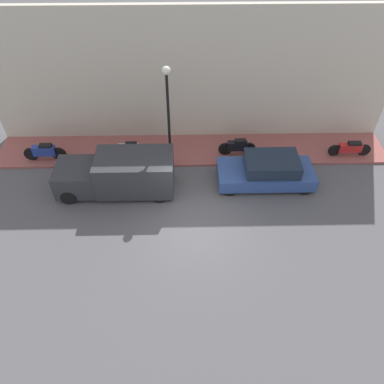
{
  "coord_description": "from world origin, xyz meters",
  "views": [
    {
      "loc": [
        -9.94,
        0.3,
        11.56
      ],
      "look_at": [
        1.27,
        0.08,
        0.6
      ],
      "focal_mm": 35.0,
      "sensor_mm": 36.0,
      "label": 1
    }
  ],
  "objects": [
    {
      "name": "building_facade",
      "position": [
        6.19,
        0.0,
        3.23
      ],
      "size": [
        0.3,
        19.06,
        6.47
      ],
      "color": "beige",
      "rests_on": "ground_plane"
    },
    {
      "name": "motorcycle_red",
      "position": [
        4.19,
        -7.58,
        0.54
      ],
      "size": [
        0.3,
        2.04,
        0.77
      ],
      "color": "#B21E1E",
      "rests_on": "sidewalk"
    },
    {
      "name": "scooter_silver",
      "position": [
        4.4,
        3.04,
        0.52
      ],
      "size": [
        0.3,
        1.86,
        0.74
      ],
      "color": "#B7B7BF",
      "rests_on": "sidewalk"
    },
    {
      "name": "ground_plane",
      "position": [
        0.0,
        0.0,
        0.0
      ],
      "size": [
        60.0,
        60.0,
        0.0
      ],
      "primitive_type": "plane",
      "color": "#514F51"
    },
    {
      "name": "streetlamp",
      "position": [
        3.89,
        1.04,
        3.33
      ],
      "size": [
        0.36,
        0.36,
        4.79
      ],
      "color": "black",
      "rests_on": "sidewalk"
    },
    {
      "name": "sidewalk",
      "position": [
        4.83,
        0.0,
        0.05
      ],
      "size": [
        2.41,
        19.06,
        0.11
      ],
      "color": "#934C47",
      "rests_on": "ground_plane"
    },
    {
      "name": "delivery_van",
      "position": [
        2.13,
        3.26,
        0.92
      ],
      "size": [
        1.86,
        5.03,
        1.8
      ],
      "color": "#2D2D33",
      "rests_on": "ground_plane"
    },
    {
      "name": "motorcycle_black",
      "position": [
        4.39,
        -2.17,
        0.57
      ],
      "size": [
        0.3,
        1.79,
        0.85
      ],
      "color": "black",
      "rests_on": "sidewalk"
    },
    {
      "name": "parked_car",
      "position": [
        2.48,
        -3.28,
        0.65
      ],
      "size": [
        1.82,
        4.23,
        1.36
      ],
      "color": "#2D4784",
      "rests_on": "ground_plane"
    },
    {
      "name": "motorcycle_blue",
      "position": [
        4.16,
        7.0,
        0.59
      ],
      "size": [
        0.3,
        1.98,
        0.89
      ],
      "color": "navy",
      "rests_on": "sidewalk"
    }
  ]
}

